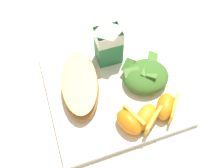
% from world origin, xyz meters
% --- Properties ---
extents(ground, '(3.00, 3.00, 0.00)m').
position_xyz_m(ground, '(0.00, 0.00, 0.00)').
color(ground, beige).
extents(white_plate, '(0.28, 0.28, 0.02)m').
position_xyz_m(white_plate, '(0.00, 0.00, 0.01)').
color(white_plate, white).
rests_on(white_plate, ground).
extents(cheesy_pizza_bread, '(0.11, 0.18, 0.04)m').
position_xyz_m(cheesy_pizza_bread, '(-0.07, 0.02, 0.03)').
color(cheesy_pizza_bread, '#A87038').
rests_on(cheesy_pizza_bread, white_plate).
extents(green_salad_pile, '(0.10, 0.10, 0.05)m').
position_xyz_m(green_salad_pile, '(0.07, -0.01, 0.04)').
color(green_salad_pile, '#3D7028').
rests_on(green_salad_pile, white_plate).
extents(milk_carton, '(0.06, 0.04, 0.11)m').
position_xyz_m(milk_carton, '(0.02, 0.08, 0.08)').
color(milk_carton, '#2D8451').
rests_on(milk_carton, white_plate).
extents(orange_wedge_front, '(0.06, 0.07, 0.04)m').
position_xyz_m(orange_wedge_front, '(-0.00, -0.10, 0.04)').
color(orange_wedge_front, orange).
rests_on(orange_wedge_front, white_plate).
extents(orange_wedge_middle, '(0.07, 0.06, 0.04)m').
position_xyz_m(orange_wedge_middle, '(0.04, -0.10, 0.04)').
color(orange_wedge_middle, orange).
rests_on(orange_wedge_middle, white_plate).
extents(orange_wedge_rear, '(0.07, 0.07, 0.04)m').
position_xyz_m(orange_wedge_rear, '(0.08, -0.09, 0.04)').
color(orange_wedge_rear, orange).
rests_on(orange_wedge_rear, white_plate).
extents(paper_napkin, '(0.12, 0.12, 0.00)m').
position_xyz_m(paper_napkin, '(0.10, -0.19, 0.00)').
color(paper_napkin, white).
rests_on(paper_napkin, ground).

